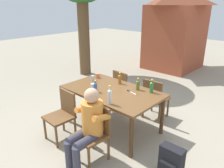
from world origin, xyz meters
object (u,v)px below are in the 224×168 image
at_px(cup_glass, 93,86).
at_px(brick_kiosk, 176,28).
at_px(chair_near_left, 63,113).
at_px(table_knife, 131,92).
at_px(cup_terracotta, 98,76).
at_px(chair_far_right, 155,97).
at_px(bottle_amber, 120,79).
at_px(cup_steel, 93,78).
at_px(chair_far_left, 124,87).
at_px(bottle_blue, 95,87).
at_px(bottle_clear, 110,96).
at_px(chair_near_right, 95,130).
at_px(person_in_white_shirt, 89,123).
at_px(dining_table, 112,94).
at_px(backpack_by_near_side, 171,162).
at_px(bottle_olive, 138,85).
at_px(bottle_green, 152,87).

relative_size(cup_glass, brick_kiosk, 0.04).
xyz_separation_m(chair_near_left, table_knife, (0.72, 0.99, 0.29)).
bearing_deg(cup_terracotta, table_knife, -8.00).
bearing_deg(table_knife, chair_far_right, 82.17).
relative_size(cup_terracotta, brick_kiosk, 0.03).
xyz_separation_m(cup_glass, table_knife, (0.60, 0.37, -0.05)).
relative_size(cup_glass, cup_terracotta, 1.19).
bearing_deg(cup_glass, bottle_amber, 73.11).
bearing_deg(chair_near_left, cup_steel, 104.29).
bearing_deg(chair_far_left, cup_terracotta, -118.02).
height_order(chair_far_left, bottle_blue, bottle_blue).
relative_size(bottle_clear, cup_terracotta, 3.29).
xyz_separation_m(chair_near_right, person_in_white_shirt, (-0.00, -0.11, 0.17)).
distance_m(chair_near_right, person_in_white_shirt, 0.20).
bearing_deg(chair_near_right, table_knife, 95.34).
bearing_deg(person_in_white_shirt, chair_far_left, 114.79).
xyz_separation_m(dining_table, chair_far_right, (0.41, 0.83, -0.21)).
xyz_separation_m(bottle_clear, cup_terracotta, (-1.06, 0.75, -0.09)).
xyz_separation_m(person_in_white_shirt, bottle_blue, (-0.57, 0.68, 0.22)).
xyz_separation_m(bottle_blue, bottle_amber, (0.05, 0.61, 0.01)).
bearing_deg(dining_table, backpack_by_near_side, -14.06).
relative_size(chair_far_left, person_in_white_shirt, 0.74).
bearing_deg(cup_terracotta, cup_steel, -74.52).
bearing_deg(dining_table, bottle_olive, 44.72).
distance_m(person_in_white_shirt, bottle_amber, 1.41).
bearing_deg(brick_kiosk, cup_glass, -79.41).
bearing_deg(chair_near_right, bottle_olive, 93.58).
distance_m(chair_near_left, cup_steel, 1.03).
xyz_separation_m(table_knife, brick_kiosk, (-1.50, 4.43, 0.66)).
distance_m(bottle_olive, cup_terracotta, 1.04).
bearing_deg(chair_far_right, cup_glass, -123.70).
height_order(bottle_olive, cup_steel, bottle_olive).
bearing_deg(bottle_green, dining_table, -146.46).
height_order(chair_far_right, table_knife, chair_far_right).
height_order(chair_far_right, bottle_blue, bottle_blue).
bearing_deg(chair_far_right, cup_steel, -145.33).
bearing_deg(bottle_blue, person_in_white_shirt, -49.96).
bearing_deg(backpack_by_near_side, cup_terracotta, 162.82).
height_order(table_knife, brick_kiosk, brick_kiosk).
distance_m(chair_far_left, table_knife, 1.04).
bearing_deg(cup_glass, backpack_by_near_side, -5.06).
height_order(chair_near_right, bottle_clear, bottle_clear).
relative_size(person_in_white_shirt, bottle_green, 4.67).
relative_size(bottle_olive, backpack_by_near_side, 0.51).
xyz_separation_m(chair_near_left, cup_terracotta, (-0.29, 1.13, 0.34)).
bearing_deg(bottle_olive, chair_far_right, 81.65).
height_order(cup_steel, backpack_by_near_side, cup_steel).
relative_size(bottle_amber, brick_kiosk, 0.09).
xyz_separation_m(chair_near_left, bottle_blue, (0.24, 0.57, 0.39)).
xyz_separation_m(chair_far_left, bottle_green, (1.01, -0.44, 0.40)).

